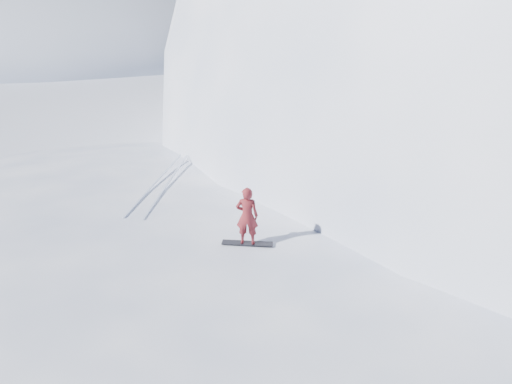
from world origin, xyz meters
TOP-DOWN VIEW (x-y plane):
  - ground at (0.00, 0.00)m, footprint 400.00×400.00m
  - near_ridge at (1.00, 3.00)m, footprint 36.00×28.00m
  - peak_shoulder at (10.00, 20.00)m, footprint 28.00×24.00m
  - far_ridge_c at (-40.00, 110.00)m, footprint 140.00×90.00m
  - wind_bumps at (-0.56, 2.12)m, footprint 16.00×14.40m
  - snowboard at (3.12, 2.33)m, footprint 1.41×0.45m
  - snowboarder at (3.12, 2.33)m, footprint 0.64×0.47m
  - board_tracks at (-0.98, 5.95)m, footprint 1.30×5.98m

SIDE VIEW (x-z plane):
  - ground at x=0.00m, z-range 0.00..0.00m
  - near_ridge at x=1.00m, z-range -2.40..2.40m
  - peak_shoulder at x=10.00m, z-range -9.00..9.00m
  - far_ridge_c at x=-40.00m, z-range -18.00..18.00m
  - wind_bumps at x=-0.56m, z-range -0.50..0.50m
  - snowboard at x=3.12m, z-range 2.40..2.42m
  - board_tracks at x=-0.98m, z-range 2.40..2.44m
  - snowboarder at x=3.12m, z-range 2.42..4.04m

